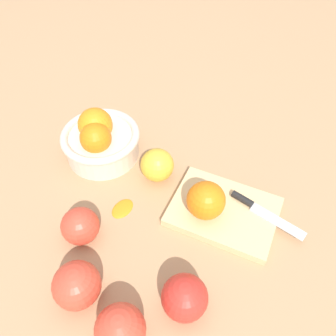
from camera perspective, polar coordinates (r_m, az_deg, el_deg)
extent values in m
plane|color=tan|center=(0.70, -4.01, -7.54)|extent=(2.40, 2.40, 0.00)
cylinder|color=beige|center=(0.79, -10.81, 3.77)|extent=(0.16, 0.16, 0.06)
torus|color=beige|center=(0.77, -11.12, 5.28)|extent=(0.17, 0.17, 0.02)
sphere|color=orange|center=(0.74, -11.83, 4.84)|extent=(0.07, 0.07, 0.07)
sphere|color=orange|center=(0.77, -11.89, 6.98)|extent=(0.08, 0.08, 0.08)
cube|color=#DBB77F|center=(0.70, 9.14, -7.07)|extent=(0.21, 0.16, 0.02)
sphere|color=orange|center=(0.65, 6.28, -5.31)|extent=(0.07, 0.07, 0.07)
cube|color=silver|center=(0.69, 17.59, -8.38)|extent=(0.11, 0.04, 0.00)
cylinder|color=black|center=(0.70, 12.16, -5.00)|extent=(0.05, 0.02, 0.01)
sphere|color=red|center=(0.58, 2.75, -20.53)|extent=(0.08, 0.08, 0.08)
sphere|color=gold|center=(0.73, -1.79, 0.49)|extent=(0.07, 0.07, 0.07)
sphere|color=#D6422D|center=(0.66, -14.25, -9.23)|extent=(0.07, 0.07, 0.07)
sphere|color=#D6422D|center=(0.60, -14.78, -18.15)|extent=(0.08, 0.08, 0.08)
sphere|color=#D6422D|center=(0.57, -7.88, -24.87)|extent=(0.08, 0.08, 0.08)
ellipsoid|color=orange|center=(0.70, -7.54, -6.48)|extent=(0.04, 0.06, 0.01)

